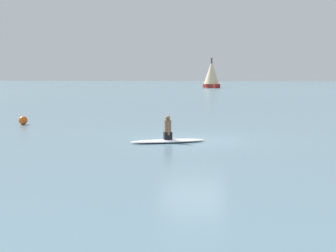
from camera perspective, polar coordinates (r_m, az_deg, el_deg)
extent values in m
plane|color=slate|center=(17.84, 3.15, -1.80)|extent=(400.00, 400.00, 0.00)
ellipsoid|color=white|center=(17.16, -0.02, -1.90)|extent=(1.66, 2.90, 0.13)
cube|color=black|center=(17.14, -0.02, -1.23)|extent=(0.34, 0.37, 0.28)
cylinder|color=brown|center=(17.09, -0.02, -0.04)|extent=(0.34, 0.34, 0.47)
sphere|color=brown|center=(17.06, -0.02, 1.02)|extent=(0.19, 0.19, 0.19)
cylinder|color=brown|center=(16.94, 0.10, -0.31)|extent=(0.10, 0.10, 0.52)
cylinder|color=brown|center=(17.25, -0.14, -0.19)|extent=(0.10, 0.10, 0.52)
cube|color=maroon|center=(96.43, 5.49, 5.06)|extent=(4.50, 3.87, 0.83)
cylinder|color=#4C4238|center=(96.41, 5.51, 6.93)|extent=(0.37, 0.37, 5.47)
cone|color=beige|center=(96.41, 5.51, 6.73)|extent=(4.51, 4.51, 4.82)
sphere|color=#E55919|center=(24.62, -17.81, 0.68)|extent=(0.46, 0.46, 0.46)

